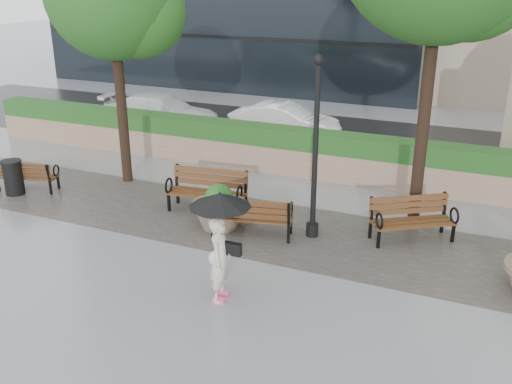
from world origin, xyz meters
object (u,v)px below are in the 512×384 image
at_px(car_right, 284,122).
at_px(pedestrian, 220,236).
at_px(trash_bin, 13,178).
at_px(lamppost, 315,161).
at_px(bench_2, 252,224).
at_px(bench_3, 411,228).
at_px(bench_0, 28,182).
at_px(planter_left, 219,211).
at_px(bench_1, 207,200).
at_px(car_left, 162,113).

relative_size(car_right, pedestrian, 1.89).
height_order(trash_bin, lamppost, lamppost).
distance_m(bench_2, bench_3, 3.56).
xyz_separation_m(bench_0, pedestrian, (7.36, -2.84, 0.99)).
xyz_separation_m(bench_0, planter_left, (5.93, -0.09, 0.17)).
distance_m(bench_3, trash_bin, 10.37).
relative_size(bench_2, trash_bin, 2.13).
distance_m(lamppost, car_right, 8.16).
height_order(bench_1, planter_left, planter_left).
bearing_deg(trash_bin, bench_3, 7.62).
bearing_deg(trash_bin, bench_0, 71.30).
distance_m(bench_3, pedestrian, 4.85).
bearing_deg(bench_0, car_left, -104.19).
xyz_separation_m(bench_3, pedestrian, (-2.79, -3.85, 0.96)).
bearing_deg(car_left, planter_left, -144.09).
bearing_deg(planter_left, bench_0, 179.17).
relative_size(bench_0, trash_bin, 1.88).
bearing_deg(bench_1, lamppost, -13.52).
distance_m(bench_0, car_right, 8.92).
relative_size(bench_3, pedestrian, 0.93).
relative_size(bench_0, bench_3, 0.89).
xyz_separation_m(bench_2, bench_3, (3.34, 1.22, 0.00)).
relative_size(bench_1, car_left, 0.44).
height_order(bench_0, pedestrian, pedestrian).
relative_size(bench_2, lamppost, 0.47).
distance_m(bench_2, lamppost, 2.03).
bearing_deg(bench_2, car_right, -88.06).
distance_m(bench_1, lamppost, 3.24).
bearing_deg(planter_left, car_right, 99.77).
bearing_deg(car_left, bench_0, 176.31).
bearing_deg(lamppost, planter_left, -168.67).
bearing_deg(pedestrian, planter_left, 19.52).
height_order(bench_2, lamppost, lamppost).
distance_m(bench_0, bench_2, 6.82).
height_order(lamppost, car_right, lamppost).
relative_size(bench_1, car_right, 0.52).
height_order(car_right, pedestrian, pedestrian).
distance_m(trash_bin, lamppost, 8.32).
relative_size(bench_3, planter_left, 1.49).
distance_m(bench_1, car_left, 8.26).
bearing_deg(car_right, lamppost, -156.62).
relative_size(planter_left, car_right, 0.33).
xyz_separation_m(bench_3, car_left, (-10.24, 5.99, 0.37)).
xyz_separation_m(bench_3, trash_bin, (-10.28, -1.37, 0.16)).
distance_m(trash_bin, pedestrian, 7.93).
bearing_deg(pedestrian, bench_1, 23.58).
bearing_deg(trash_bin, bench_1, 10.98).
height_order(planter_left, car_left, car_left).
height_order(bench_1, bench_2, bench_1).
bearing_deg(bench_2, car_left, -60.07).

